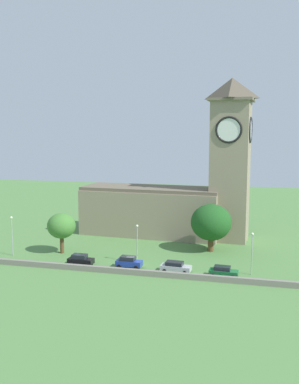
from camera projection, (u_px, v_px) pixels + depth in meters
ground_plane at (154, 244)px, 85.35m from camera, size 200.00×200.00×0.00m
church at (179, 193)px, 90.79m from camera, size 36.25×12.47×32.57m
quay_barrier at (125, 271)px, 66.91m from camera, size 57.63×0.70×0.90m
car_black at (80, 260)px, 71.40m from camera, size 4.27×2.12×1.85m
car_blue at (129, 262)px, 70.05m from camera, size 4.25×2.15×1.91m
car_silver at (176, 267)px, 67.92m from camera, size 4.91×2.43×1.67m
car_green at (223, 271)px, 65.65m from camera, size 4.46×2.27×1.64m
streetlamp_west_end at (12, 230)px, 76.62m from camera, size 0.44×0.44×7.11m
streetlamp_west_mid at (137, 237)px, 72.05m from camera, size 0.44×0.44×6.62m
streetlamp_central at (252, 247)px, 66.06m from camera, size 0.44×0.44×6.67m
tree_riverside_east at (211, 222)px, 79.19m from camera, size 7.48×7.48×8.87m
tree_churchyard at (61, 226)px, 78.11m from camera, size 5.13×5.13×7.41m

